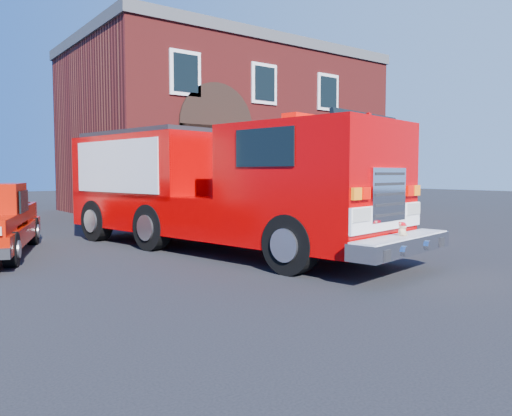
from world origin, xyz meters
TOP-DOWN VIEW (x-y plane):
  - ground at (0.00, 0.00)m, footprint 100.00×100.00m
  - parking_stripe_near at (6.50, 1.00)m, footprint 0.12×3.00m
  - parking_stripe_mid at (6.50, 4.00)m, footprint 0.12×3.00m
  - parking_stripe_far at (6.50, 7.00)m, footprint 0.12×3.00m
  - fire_station at (8.99, 13.98)m, footprint 15.20×10.20m
  - fire_engine at (0.97, 1.92)m, footprint 4.78×10.75m
  - secondary_truck at (5.98, 5.74)m, footprint 3.89×8.87m

SIDE VIEW (x-z plane):
  - ground at x=0.00m, z-range 0.00..0.00m
  - parking_stripe_near at x=6.50m, z-range 0.00..0.01m
  - parking_stripe_mid at x=6.50m, z-range 0.00..0.01m
  - parking_stripe_far at x=6.50m, z-range 0.00..0.01m
  - secondary_truck at x=5.98m, z-range 0.12..2.91m
  - fire_engine at x=0.97m, z-range 0.06..3.26m
  - fire_station at x=8.99m, z-range 0.03..8.48m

